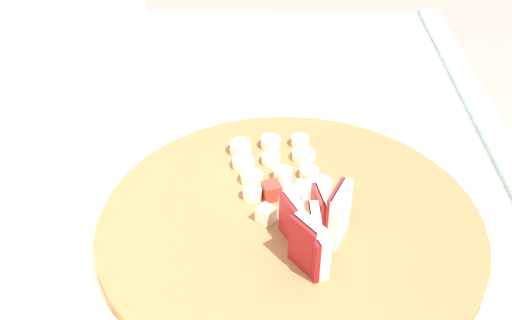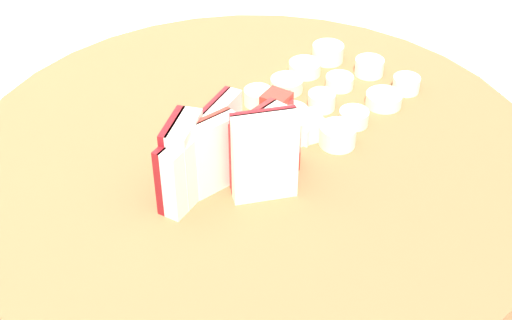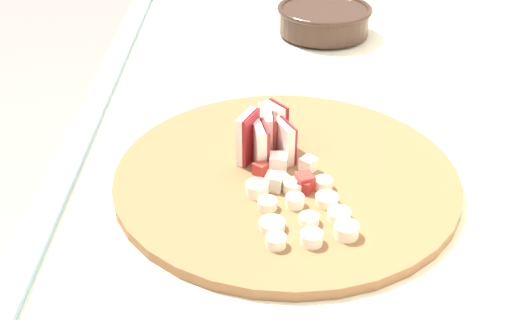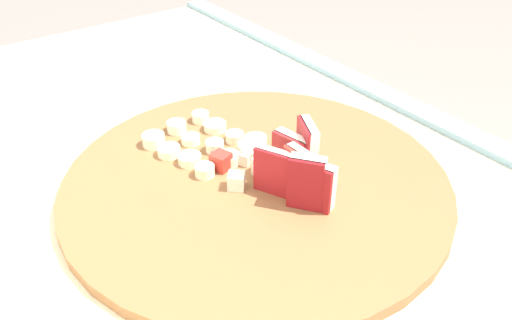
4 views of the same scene
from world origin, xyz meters
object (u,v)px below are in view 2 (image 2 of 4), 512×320
object	(u,v)px
cutting_board	(254,153)
apple_wedge_fan	(221,154)
apple_dice_pile	(276,126)
banana_slice_rows	(332,91)

from	to	relation	value
cutting_board	apple_wedge_fan	bearing A→B (deg)	-153.65
apple_wedge_fan	apple_dice_pile	bearing A→B (deg)	18.59
apple_dice_pile	banana_slice_rows	xyz separation A→B (m)	(0.07, 0.01, -0.00)
cutting_board	apple_dice_pile	size ratio (longest dim) A/B	5.18
cutting_board	apple_wedge_fan	distance (m)	0.06
cutting_board	apple_dice_pile	distance (m)	0.03
apple_wedge_fan	apple_dice_pile	xyz separation A→B (m)	(0.07, 0.02, -0.02)
apple_dice_pile	banana_slice_rows	world-z (taller)	apple_dice_pile
apple_dice_pile	banana_slice_rows	size ratio (longest dim) A/B	0.64
cutting_board	apple_dice_pile	xyz separation A→B (m)	(0.02, -0.00, 0.02)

